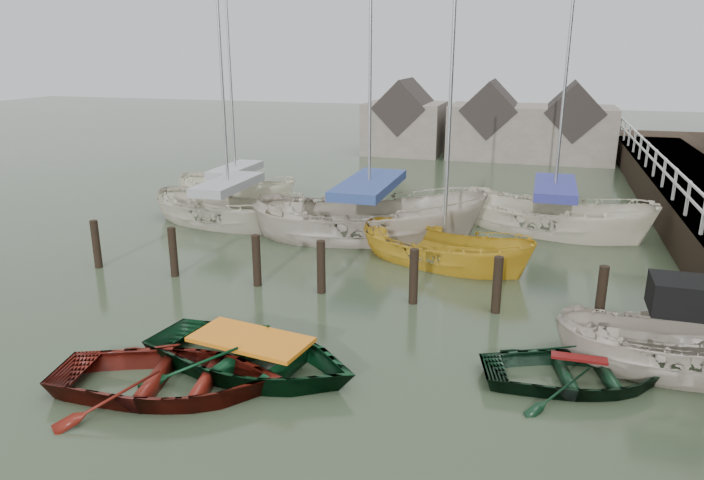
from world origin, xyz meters
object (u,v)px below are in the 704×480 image
(rowboat_red, at_px, (170,391))
(rowboat_green, at_px, (252,370))
(sailboat_b, at_px, (369,235))
(sailboat_c, at_px, (443,262))
(sailboat_e, at_px, (237,199))
(motorboat, at_px, (677,370))
(sailboat_a, at_px, (230,222))
(sailboat_d, at_px, (551,230))
(rowboat_dkgreen, at_px, (576,383))

(rowboat_red, bearing_deg, rowboat_green, -55.86)
(sailboat_b, distance_m, sailboat_c, 3.43)
(sailboat_c, height_order, sailboat_e, sailboat_e)
(sailboat_b, distance_m, sailboat_e, 7.42)
(rowboat_green, relative_size, sailboat_c, 0.44)
(motorboat, bearing_deg, sailboat_e, 54.75)
(rowboat_green, relative_size, sailboat_a, 0.44)
(rowboat_red, relative_size, sailboat_c, 0.42)
(sailboat_d, bearing_deg, sailboat_c, 162.40)
(rowboat_red, xyz_separation_m, rowboat_dkgreen, (7.18, 2.46, 0.00))
(rowboat_green, xyz_separation_m, sailboat_b, (-0.23, 9.50, 0.06))
(sailboat_b, xyz_separation_m, sailboat_c, (2.81, -1.97, -0.04))
(rowboat_red, xyz_separation_m, sailboat_b, (0.89, 10.65, 0.06))
(sailboat_e, bearing_deg, sailboat_c, -111.61)
(rowboat_red, height_order, rowboat_green, rowboat_green)
(rowboat_red, height_order, sailboat_d, sailboat_d)
(sailboat_d, bearing_deg, sailboat_a, 118.81)
(sailboat_c, bearing_deg, sailboat_d, -15.15)
(rowboat_green, xyz_separation_m, rowboat_dkgreen, (6.06, 1.30, 0.00))
(rowboat_red, xyz_separation_m, sailboat_d, (6.74, 13.07, 0.07))
(sailboat_a, bearing_deg, motorboat, -110.28)
(rowboat_dkgreen, bearing_deg, sailboat_e, 34.42)
(rowboat_dkgreen, relative_size, sailboat_b, 0.29)
(rowboat_dkgreen, distance_m, sailboat_a, 14.21)
(motorboat, relative_size, sailboat_e, 0.46)
(sailboat_d, bearing_deg, sailboat_e, 102.62)
(sailboat_a, bearing_deg, sailboat_c, -96.15)
(rowboat_green, bearing_deg, rowboat_dkgreen, -69.18)
(rowboat_green, distance_m, sailboat_c, 7.95)
(sailboat_d, bearing_deg, rowboat_green, 171.92)
(motorboat, height_order, sailboat_e, sailboat_e)
(motorboat, distance_m, sailboat_a, 15.28)
(rowboat_dkgreen, relative_size, sailboat_d, 0.27)
(rowboat_green, relative_size, motorboat, 0.95)
(motorboat, height_order, sailboat_d, sailboat_d)
(motorboat, bearing_deg, sailboat_a, 61.69)
(sailboat_d, bearing_deg, rowboat_red, 169.89)
(sailboat_a, distance_m, sailboat_b, 5.22)
(rowboat_red, relative_size, motorboat, 0.91)
(rowboat_green, xyz_separation_m, sailboat_c, (2.58, 7.52, 0.02))
(rowboat_green, relative_size, sailboat_d, 0.34)
(sailboat_e, bearing_deg, rowboat_green, -143.94)
(rowboat_green, relative_size, sailboat_b, 0.37)
(sailboat_e, bearing_deg, sailboat_d, -86.38)
(sailboat_a, relative_size, sailboat_d, 0.77)
(rowboat_red, distance_m, sailboat_c, 9.43)
(sailboat_c, bearing_deg, sailboat_e, 79.85)
(rowboat_green, distance_m, sailboat_b, 9.50)
(motorboat, bearing_deg, rowboat_red, 111.21)
(motorboat, distance_m, sailboat_e, 18.20)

